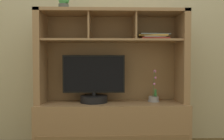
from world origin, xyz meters
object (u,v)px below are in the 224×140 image
(potted_succulent, at_px, (63,2))
(potted_orchid, at_px, (154,97))
(media_console, at_px, (112,108))
(tv_monitor, at_px, (94,84))
(magazine_stack_left, at_px, (154,37))

(potted_succulent, bearing_deg, potted_orchid, 1.90)
(potted_orchid, distance_m, potted_succulent, 1.30)
(media_console, distance_m, potted_orchid, 0.44)
(potted_succulent, bearing_deg, tv_monitor, 0.16)
(tv_monitor, bearing_deg, magazine_stack_left, 0.31)
(media_console, bearing_deg, tv_monitor, -176.36)
(potted_orchid, bearing_deg, tv_monitor, -177.25)
(media_console, distance_m, magazine_stack_left, 0.82)
(potted_orchid, relative_size, magazine_stack_left, 1.03)
(tv_monitor, distance_m, potted_succulent, 0.85)
(media_console, height_order, potted_succulent, potted_succulent)
(tv_monitor, relative_size, potted_orchid, 1.90)
(tv_monitor, height_order, magazine_stack_left, magazine_stack_left)
(media_console, xyz_separation_m, potted_orchid, (0.42, 0.02, 0.10))
(potted_orchid, bearing_deg, magazine_stack_left, -112.52)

